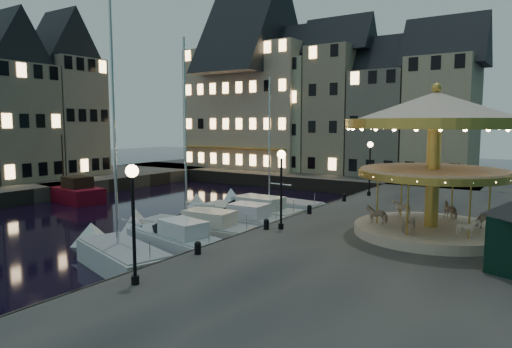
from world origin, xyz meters
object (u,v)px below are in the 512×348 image
Objects in this scene: motorboat_d at (234,223)px; motorboat_c at (191,230)px; motorboat_b at (171,241)px; bollard_c at (309,209)px; motorboat_e at (245,214)px; red_fishing_boat at (71,193)px; motorboat_a at (118,256)px; streetlamp_c at (370,161)px; bollard_a at (198,247)px; bollard_b at (266,224)px; streetlamp_a at (133,207)px; bollard_d at (344,197)px; motorboat_f at (271,206)px; carousel at (435,136)px; streetlamp_b at (281,178)px.

motorboat_c is at bearing -104.36° from motorboat_d.
bollard_c is at bearing 61.42° from motorboat_b.
red_fishing_boat reaches higher than motorboat_e.
motorboat_a is 21.47m from red_fishing_boat.
streetlamp_c reaches higher than bollard_a.
bollard_b is at bearing 33.24° from motorboat_b.
bollard_a is 0.05× the size of motorboat_c.
red_fishing_boat is (-18.80, 10.37, 0.17)m from motorboat_a.
streetlamp_c is at bearing 68.82° from motorboat_c.
streetlamp_a is at bearing -54.28° from motorboat_b.
bollard_b and bollard_d have the same top height.
motorboat_e is at bearing 111.15° from streetlamp_a.
bollard_d is 0.08× the size of motorboat_b.
motorboat_e is 0.76× the size of motorboat_f.
motorboat_b is (-4.84, 6.72, -3.38)m from streetlamp_a.
bollard_a is 1.00× the size of bollard_d.
carousel is at bearing -9.35° from motorboat_e.
streetlamp_b is 13.50m from streetlamp_c.
motorboat_f is at bearing 155.16° from carousel.
motorboat_e is (-5.81, -8.48, -3.37)m from streetlamp_c.
bollard_d is (0.00, 10.50, 0.00)m from bollard_b.
carousel is (6.93, 2.92, 2.22)m from streetlamp_b.
streetlamp_a is at bearing -68.85° from motorboat_e.
carousel is at bearing 49.82° from bollard_a.
carousel is (7.53, 3.42, 4.63)m from bollard_b.
bollard_d is at bearing 14.45° from red_fishing_boat.
motorboat_c is 14.17m from carousel.
motorboat_b is 0.85× the size of motorboat_e.
streetlamp_c is at bearing 67.04° from motorboat_d.
bollard_d is 17.08m from motorboat_a.
motorboat_c reaches higher than carousel.
motorboat_c is at bearing 133.71° from bollard_a.
motorboat_f is at bearing 93.38° from motorboat_c.
bollard_a is 12.56m from carousel.
red_fishing_boat is (-19.26, 1.70, 0.07)m from motorboat_d.
bollard_c is (-0.60, 4.50, -2.41)m from streetlamp_b.
bollard_d is 0.05× the size of motorboat_f.
motorboat_c is (-4.95, -10.82, -0.92)m from bollard_d.
bollard_c is at bearing 47.07° from motorboat_c.
bollard_a is (-0.60, -19.50, -2.41)m from streetlamp_c.
carousel reaches higher than bollard_a.
streetlamp_c is at bearing 73.92° from motorboat_b.
bollard_d is at bearing 93.43° from streetlamp_b.
bollard_b is at bearing -155.58° from carousel.
motorboat_f is 1.40× the size of red_fishing_boat.
carousel is at bearing 61.78° from streetlamp_a.
motorboat_c reaches higher than motorboat_e.
motorboat_e reaches higher than bollard_d.
streetlamp_b is at bearing -90.00° from streetlamp_c.
motorboat_d is (-4.76, 2.27, -3.38)m from streetlamp_b.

